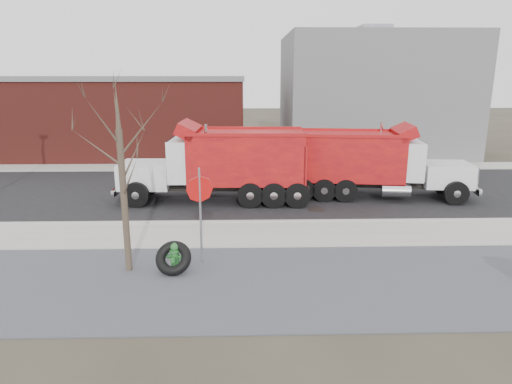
{
  "coord_description": "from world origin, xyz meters",
  "views": [
    {
      "loc": [
        0.08,
        -14.61,
        5.41
      ],
      "look_at": [
        0.47,
        0.8,
        1.4
      ],
      "focal_mm": 32.0,
      "sensor_mm": 36.0,
      "label": 1
    }
  ],
  "objects_px": {
    "stop_sign": "(200,199)",
    "truck_tire": "(173,258)",
    "dump_truck_red_a": "(372,161)",
    "dump_truck_red_b": "(222,162)",
    "fire_hydrant": "(175,258)"
  },
  "relations": [
    {
      "from": "truck_tire",
      "to": "stop_sign",
      "type": "xyz_separation_m",
      "value": [
        0.72,
        0.68,
        1.5
      ]
    },
    {
      "from": "stop_sign",
      "to": "dump_truck_red_b",
      "type": "xyz_separation_m",
      "value": [
        0.32,
        6.73,
        -0.19
      ]
    },
    {
      "from": "fire_hydrant",
      "to": "stop_sign",
      "type": "height_order",
      "value": "stop_sign"
    },
    {
      "from": "stop_sign",
      "to": "truck_tire",
      "type": "bearing_deg",
      "value": -132.69
    },
    {
      "from": "fire_hydrant",
      "to": "dump_truck_red_a",
      "type": "xyz_separation_m",
      "value": [
        7.6,
        7.78,
        1.27
      ]
    },
    {
      "from": "stop_sign",
      "to": "dump_truck_red_a",
      "type": "relative_size",
      "value": 0.35
    },
    {
      "from": "truck_tire",
      "to": "stop_sign",
      "type": "distance_m",
      "value": 1.8
    },
    {
      "from": "fire_hydrant",
      "to": "dump_truck_red_a",
      "type": "relative_size",
      "value": 0.1
    },
    {
      "from": "stop_sign",
      "to": "dump_truck_red_b",
      "type": "height_order",
      "value": "dump_truck_red_b"
    },
    {
      "from": "stop_sign",
      "to": "dump_truck_red_a",
      "type": "xyz_separation_m",
      "value": [
        6.91,
        7.23,
        -0.29
      ]
    },
    {
      "from": "dump_truck_red_a",
      "to": "stop_sign",
      "type": "bearing_deg",
      "value": -126.73
    },
    {
      "from": "fire_hydrant",
      "to": "dump_truck_red_a",
      "type": "bearing_deg",
      "value": 56.17
    },
    {
      "from": "truck_tire",
      "to": "dump_truck_red_a",
      "type": "relative_size",
      "value": 0.14
    },
    {
      "from": "truck_tire",
      "to": "stop_sign",
      "type": "relative_size",
      "value": 0.39
    },
    {
      "from": "dump_truck_red_a",
      "to": "dump_truck_red_b",
      "type": "distance_m",
      "value": 6.61
    }
  ]
}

